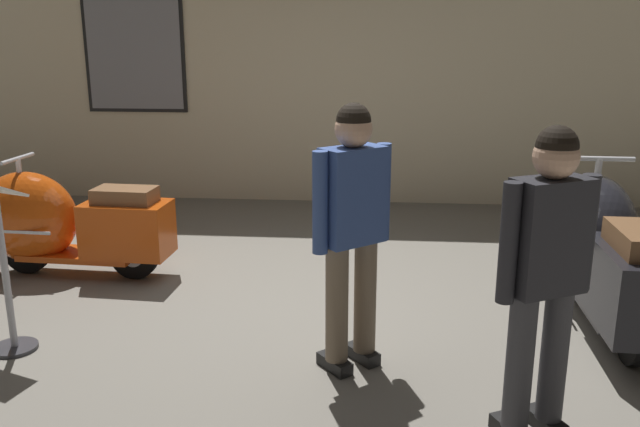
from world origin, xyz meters
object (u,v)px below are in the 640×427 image
scooter_1 (604,249)px  info_stanchion (6,281)px  scooter_0 (58,222)px  visitor_0 (546,265)px  visitor_1 (352,220)px

scooter_1 → info_stanchion: size_ratio=1.63×
scooter_0 → info_stanchion: info_stanchion is taller
visitor_0 → info_stanchion: bearing=51.1°
visitor_0 → scooter_0: bearing=32.6°
visitor_0 → scooter_1: bearing=-53.8°
scooter_0 → scooter_1: (4.17, -0.49, 0.05)m
visitor_1 → info_stanchion: visitor_1 is taller
scooter_0 → visitor_1: size_ratio=1.04×
scooter_1 → visitor_0: bearing=154.3°
visitor_0 → info_stanchion: visitor_0 is taller
scooter_1 → visitor_1: 1.98m
scooter_0 → visitor_0: 3.96m
visitor_1 → visitor_0: bearing=-164.6°
info_stanchion → scooter_1: bearing=12.6°
scooter_0 → info_stanchion: bearing=106.6°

